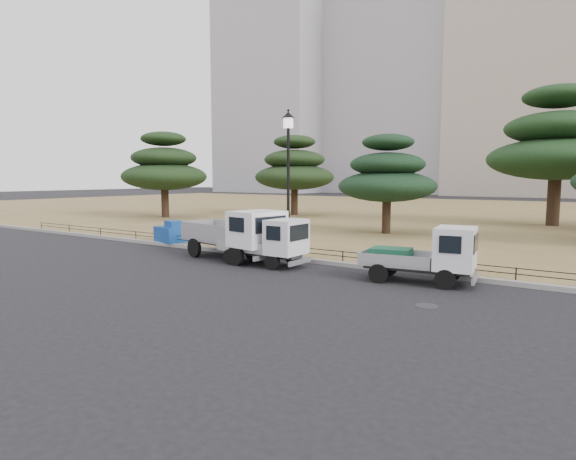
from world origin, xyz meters
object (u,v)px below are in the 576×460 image
Objects in this scene: truck_large at (236,232)px; street_lamp at (288,159)px; tarp_pile at (172,233)px; truck_kei_rear at (426,255)px; truck_kei_front at (268,242)px.

street_lamp is at bearing 51.44° from truck_large.
truck_large reaches higher than tarp_pile.
truck_kei_rear is at bearing -6.79° from tarp_pile.
tarp_pile is at bearing 174.65° from truck_large.
truck_large is at bearing 170.16° from truck_kei_front.
street_lamp reaches higher than truck_kei_rear.
truck_large is 1.46× the size of truck_kei_front.
truck_kei_rear reaches higher than tarp_pile.
street_lamp is (1.60, 1.38, 2.92)m from truck_large.
truck_kei_rear is at bearing 10.54° from truck_large.
truck_kei_rear is 1.96× the size of tarp_pile.
truck_kei_rear is at bearing 3.23° from truck_kei_front.
street_lamp is at bearing 159.65° from truck_kei_rear.
truck_kei_rear is 0.63× the size of street_lamp.
truck_large is 2.66× the size of tarp_pile.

